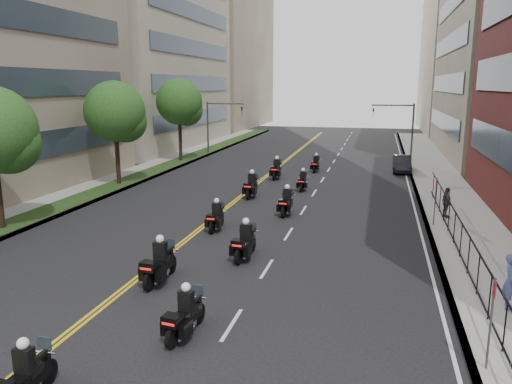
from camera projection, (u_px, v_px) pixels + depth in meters
sidewalk_right at (449, 199)px, 32.53m from camera, size 4.00×90.00×0.15m
sidewalk_left at (116, 182)px, 38.17m from camera, size 4.00×90.00×0.15m
grass_strip at (126, 181)px, 37.96m from camera, size 2.00×90.00×0.04m
building_right_far at (477, 48)px, 77.86m from camera, size 15.00×28.00×26.00m
building_left_mid at (130, 1)px, 58.76m from camera, size 16.11×28.00×34.00m
building_left_far at (213, 52)px, 88.07m from camera, size 16.00×28.00×26.00m
iron_fence at (465, 247)px, 20.26m from camera, size 0.05×28.00×1.50m
street_trees at (73, 122)px, 30.81m from camera, size 4.40×38.40×7.98m
traffic_signal_right at (403, 123)px, 48.48m from camera, size 4.09×0.20×5.60m
traffic_signal_left at (216, 120)px, 52.96m from camera, size 4.09×0.20×5.60m
motorcycle_0 at (22, 380)px, 11.56m from camera, size 0.52×2.26×1.67m
motorcycle_1 at (184, 316)px, 14.78m from camera, size 0.67×2.24×1.66m
motorcycle_2 at (159, 264)px, 18.81m from camera, size 0.59×2.51×1.85m
motorcycle_3 at (245, 243)px, 21.44m from camera, size 0.64×2.42×1.78m
motorcycle_4 at (216, 218)px, 25.70m from camera, size 0.52×2.25×1.66m
motorcycle_5 at (286, 203)px, 28.73m from camera, size 0.56×2.39×1.76m
motorcycle_6 at (251, 186)px, 33.17m from camera, size 0.57×2.51×1.85m
motorcycle_7 at (303, 182)px, 35.41m from camera, size 0.50×2.14×1.58m
motorcycle_8 at (276, 170)px, 39.67m from camera, size 0.56×2.47×1.82m
motorcycle_9 at (316, 164)px, 42.92m from camera, size 0.52×2.18×1.60m
parked_sedan at (402, 164)px, 42.87m from camera, size 1.52×4.29×1.41m
pedestrian_a at (510, 281)px, 16.28m from camera, size 0.54×0.74×1.88m
pedestrian_c at (447, 202)px, 27.55m from camera, size 0.68×1.07×1.69m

